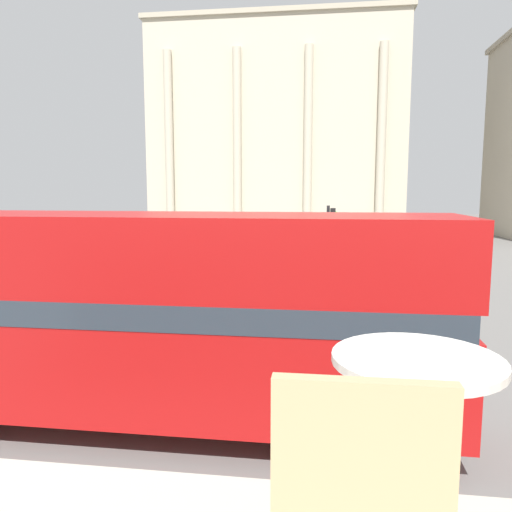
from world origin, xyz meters
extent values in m
cylinder|color=black|center=(2.18, 7.85, 0.51)|extent=(1.02, 0.22, 1.02)
cylinder|color=black|center=(2.18, 5.45, 0.51)|extent=(1.02, 0.22, 1.02)
cube|color=#B71414|center=(-1.99, 6.65, 1.40)|extent=(11.15, 2.40, 1.78)
cube|color=#2D3842|center=(-1.99, 6.65, 2.51)|extent=(10.93, 2.43, 0.45)
cube|color=#B71414|center=(-1.99, 6.65, 3.44)|extent=(11.15, 2.40, 1.41)
cylinder|color=#2D2D30|center=(1.49, -0.35, 3.63)|extent=(0.07, 0.07, 0.68)
cylinder|color=silver|center=(1.49, -0.35, 3.98)|extent=(0.60, 0.60, 0.03)
cube|color=tan|center=(1.25, -1.07, 3.97)|extent=(0.40, 0.04, 0.42)
cube|color=beige|center=(-4.42, 59.14, 11.34)|extent=(28.01, 15.23, 22.69)
cube|color=#B7AD93|center=(-4.42, 59.14, 22.94)|extent=(28.61, 15.83, 0.50)
cylinder|color=beige|center=(-15.62, 51.07, 9.64)|extent=(0.90, 0.90, 19.29)
cylinder|color=beige|center=(-8.15, 51.07, 9.64)|extent=(0.90, 0.90, 19.29)
cylinder|color=beige|center=(-0.68, 51.07, 9.64)|extent=(0.90, 0.90, 19.29)
cylinder|color=beige|center=(6.79, 51.07, 9.64)|extent=(0.90, 0.90, 19.29)
cylinder|color=black|center=(0.48, 9.66, 2.03)|extent=(0.12, 0.12, 4.06)
cube|color=black|center=(0.66, 9.66, 3.61)|extent=(0.20, 0.24, 0.70)
sphere|color=green|center=(0.77, 9.66, 3.76)|extent=(0.14, 0.14, 0.14)
cylinder|color=black|center=(1.30, 17.47, 2.00)|extent=(0.12, 0.12, 4.00)
cube|color=black|center=(1.48, 17.47, 3.55)|extent=(0.20, 0.24, 0.70)
sphere|color=green|center=(1.59, 17.47, 3.70)|extent=(0.14, 0.14, 0.14)
cylinder|color=black|center=(-5.30, 24.76, 1.60)|extent=(0.12, 0.12, 3.21)
cube|color=black|center=(-5.12, 24.76, 2.76)|extent=(0.20, 0.24, 0.70)
sphere|color=red|center=(-5.01, 24.76, 2.91)|extent=(0.14, 0.14, 0.14)
cylinder|color=black|center=(1.90, 29.00, 0.30)|extent=(0.60, 0.18, 0.60)
cylinder|color=black|center=(1.90, 27.25, 0.30)|extent=(0.60, 0.18, 0.60)
cylinder|color=black|center=(-0.90, 29.00, 0.30)|extent=(0.60, 0.18, 0.60)
cylinder|color=black|center=(-0.90, 27.25, 0.30)|extent=(0.60, 0.18, 0.60)
cube|color=silver|center=(0.50, 28.12, 0.57)|extent=(4.20, 1.75, 0.55)
cube|color=#2D3842|center=(0.30, 28.12, 1.10)|extent=(1.89, 1.61, 0.50)
cylinder|color=#282B33|center=(-1.34, 31.48, 0.43)|extent=(0.14, 0.14, 0.85)
cylinder|color=#282B33|center=(-1.16, 31.48, 0.43)|extent=(0.14, 0.14, 0.85)
cylinder|color=slate|center=(-1.25, 31.48, 1.19)|extent=(0.32, 0.32, 0.68)
sphere|color=tan|center=(-1.25, 31.48, 1.65)|extent=(0.23, 0.23, 0.23)
cylinder|color=#282B33|center=(-1.52, 31.59, 0.40)|extent=(0.14, 0.14, 0.80)
cylinder|color=#282B33|center=(-1.34, 31.59, 0.40)|extent=(0.14, 0.14, 0.80)
cylinder|color=#606638|center=(-1.43, 31.59, 1.12)|extent=(0.32, 0.32, 0.64)
sphere|color=tan|center=(-1.43, 31.59, 1.55)|extent=(0.22, 0.22, 0.22)
camera|label=1|loc=(1.15, -2.12, 4.58)|focal=35.00mm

